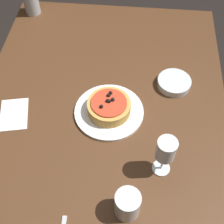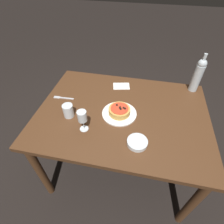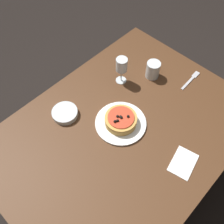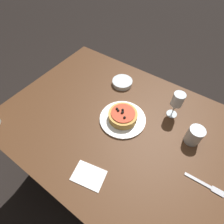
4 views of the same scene
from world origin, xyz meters
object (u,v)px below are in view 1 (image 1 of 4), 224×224
object	(u,v)px
dinner_plate	(109,112)
pizza	(109,107)
wine_glass	(166,151)
water_cup	(127,204)
dining_table	(102,122)
side_bowl	(174,83)

from	to	relation	value
dinner_plate	pizza	size ratio (longest dim) A/B	1.62
wine_glass	water_cup	bearing A→B (deg)	145.53
dinner_plate	pizza	world-z (taller)	pizza
dining_table	side_bowl	distance (m)	0.33
water_cup	pizza	bearing A→B (deg)	14.10
dining_table	side_bowl	bearing A→B (deg)	-62.95
dining_table	water_cup	size ratio (longest dim) A/B	12.96
dining_table	water_cup	xyz separation A→B (m)	(-0.38, -0.12, 0.14)
dinner_plate	side_bowl	world-z (taller)	side_bowl
pizza	water_cup	bearing A→B (deg)	-165.90
dining_table	wine_glass	world-z (taller)	wine_glass
pizza	side_bowl	bearing A→B (deg)	-56.86
dinner_plate	dining_table	bearing A→B (deg)	58.89
pizza	side_bowl	distance (m)	0.29
water_cup	side_bowl	bearing A→B (deg)	-16.31
wine_glass	side_bowl	size ratio (longest dim) A/B	1.25
side_bowl	dining_table	bearing A→B (deg)	117.05
water_cup	side_bowl	distance (m)	0.55
dinner_plate	water_cup	size ratio (longest dim) A/B	2.60
dinner_plate	wine_glass	distance (m)	0.31
pizza	dinner_plate	bearing A→B (deg)	-163.97
wine_glass	water_cup	distance (m)	0.20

